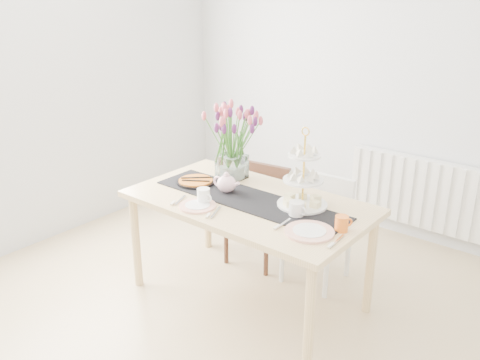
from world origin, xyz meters
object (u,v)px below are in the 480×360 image
Objects in this scene: tart_tin at (196,182)px; plate_left at (198,206)px; dining_table at (248,210)px; teapot at (226,184)px; chair_brown at (262,207)px; mug_orange at (342,224)px; mug_white at (204,196)px; chair_white at (322,221)px; plate_right at (309,232)px; radiator at (418,192)px; cream_jug at (296,209)px; tulip_vase at (232,131)px; cake_stand at (303,187)px.

plate_left is (0.29, -0.29, -0.01)m from tart_tin.
dining_table is 0.24m from teapot.
mug_orange is at bearing -37.32° from chair_brown.
mug_white is (0.28, -0.22, 0.03)m from tart_tin.
chair_white reaches higher than plate_right.
cream_jug is at bearing -96.72° from radiator.
tulip_vase is at bearing -109.01° from chair_brown.
dining_table is 17.24× the size of mug_orange.
teapot is 0.78m from plate_right.
plate_left is (0.10, -0.83, 0.32)m from chair_brown.
tulip_vase is 2.41× the size of tart_tin.
tulip_vase reaches higher than plate_right.
cake_stand is (0.68, -0.11, -0.22)m from tulip_vase.
teapot is at bearing -129.72° from chair_white.
tulip_vase is 0.73m from cake_stand.
chair_brown is 0.66m from teapot.
plate_right is at bearing -23.75° from tulip_vase.
cream_jug is 0.93× the size of mug_white.
teapot reaches higher than chair_brown.
plate_right is at bearing -14.22° from teapot.
mug_orange is 0.19m from plate_right.
cream_jug is 0.24m from plate_right.
radiator is 1.36m from chair_brown.
chair_white is 2.72× the size of plate_right.
tulip_vase is at bearing 63.49° from tart_tin.
dining_table is 5.58× the size of plate_right.
mug_orange is 0.32× the size of plate_right.
mug_orange is at bearing -14.25° from tulip_vase.
mug_orange is (0.89, -0.03, -0.02)m from teapot.
mug_orange reaches higher than tart_tin.
cake_stand is 5.04× the size of cream_jug.
dining_table is at bearing -69.71° from chair_brown.
teapot is at bearing -87.80° from chair_brown.
cream_jug is (-0.19, -1.61, 0.35)m from radiator.
cake_stand is 5.09× the size of mug_orange.
teapot is 0.78× the size of tart_tin.
cake_stand reaches higher than teapot.
cake_stand is at bearing 128.94° from plate_right.
plate_right is (0.33, -0.74, 0.31)m from chair_white.
chair_brown is at bearing 151.69° from cream_jug.
dining_table is 0.42m from cake_stand.
chair_brown is 3.58× the size of teapot.
mug_white is 0.77m from plate_right.
cake_stand is at bearing 120.26° from cream_jug.
mug_orange is (0.99, -0.56, 0.36)m from chair_brown.
tulip_vase is at bearing 156.25° from plate_right.
dining_table is at bearing -35.10° from tulip_vase.
chair_white is 0.64m from cake_stand.
cake_stand is 0.68m from plate_left.
teapot is at bearing 95.77° from mug_white.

